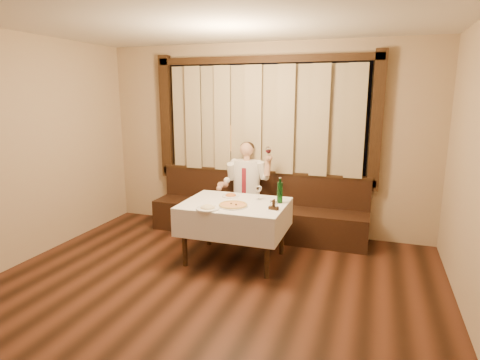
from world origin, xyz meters
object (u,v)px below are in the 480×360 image
(pasta_cream, at_px, (208,206))
(seated_man, at_px, (246,182))
(banquette, at_px, (258,214))
(green_bottle, at_px, (280,192))
(cruet_caddy, at_px, (274,206))
(pasta_red, at_px, (231,194))
(dining_table, at_px, (235,211))
(pizza, at_px, (233,205))

(pasta_cream, relative_size, seated_man, 0.20)
(banquette, height_order, green_bottle, green_bottle)
(green_bottle, bearing_deg, cruet_caddy, -90.00)
(pasta_red, height_order, seated_man, seated_man)
(pasta_cream, relative_size, green_bottle, 0.86)
(dining_table, height_order, green_bottle, green_bottle)
(banquette, relative_size, green_bottle, 9.96)
(banquette, bearing_deg, seated_man, -151.78)
(pasta_red, distance_m, seated_man, 0.68)
(green_bottle, bearing_deg, pasta_cream, -143.40)
(cruet_caddy, bearing_deg, dining_table, 175.54)
(cruet_caddy, bearing_deg, green_bottle, 100.52)
(dining_table, distance_m, green_bottle, 0.60)
(banquette, height_order, pizza, banquette)
(pasta_cream, xyz_separation_m, green_bottle, (0.73, 0.54, 0.10))
(banquette, distance_m, pizza, 1.28)
(green_bottle, xyz_separation_m, cruet_caddy, (0.00, -0.30, -0.09))
(dining_table, xyz_separation_m, cruet_caddy, (0.53, -0.14, 0.15))
(pasta_red, bearing_deg, pasta_cream, -94.99)
(pasta_cream, distance_m, green_bottle, 0.91)
(banquette, distance_m, dining_table, 1.08)
(dining_table, height_order, pasta_red, pasta_red)
(pasta_cream, xyz_separation_m, seated_man, (0.03, 1.31, 0.01))
(dining_table, xyz_separation_m, seated_man, (-0.17, 0.93, 0.16))
(banquette, distance_m, pasta_cream, 1.50)
(pizza, distance_m, seated_man, 1.12)
(pasta_cream, bearing_deg, cruet_caddy, 18.07)
(seated_man, bearing_deg, banquette, 28.22)
(dining_table, bearing_deg, cruet_caddy, -14.98)
(pasta_red, height_order, pasta_cream, pasta_cream)
(pasta_cream, height_order, seated_man, seated_man)
(banquette, bearing_deg, pasta_cream, -98.12)
(pizza, bearing_deg, pasta_cream, -138.53)
(dining_table, bearing_deg, green_bottle, 17.02)
(pizza, distance_m, pasta_cream, 0.32)
(cruet_caddy, xyz_separation_m, seated_man, (-0.70, 1.08, 0.01))
(seated_man, bearing_deg, pizza, -79.53)
(dining_table, distance_m, seated_man, 0.96)
(pasta_red, bearing_deg, green_bottle, -7.62)
(pizza, bearing_deg, cruet_caddy, 3.19)
(banquette, xyz_separation_m, pasta_red, (-0.14, -0.77, 0.48))
(banquette, xyz_separation_m, green_bottle, (0.53, -0.86, 0.58))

